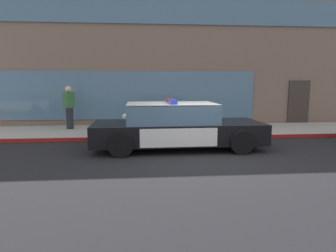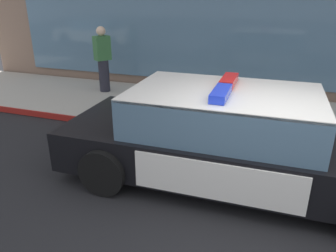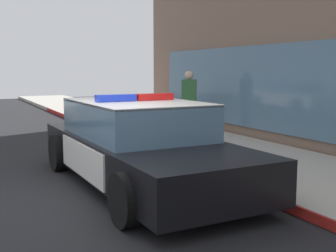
# 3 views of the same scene
# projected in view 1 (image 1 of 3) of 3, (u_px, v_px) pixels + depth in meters

# --- Properties ---
(ground) EXTENTS (48.00, 48.00, 0.00)m
(ground) POSITION_uv_depth(u_px,v_px,m) (203.00, 154.00, 8.04)
(ground) COLOR black
(sidewalk) EXTENTS (48.00, 2.95, 0.15)m
(sidewalk) POSITION_uv_depth(u_px,v_px,m) (185.00, 131.00, 11.50)
(sidewalk) COLOR #A39E93
(sidewalk) RESTS_ON ground
(curb_red_paint) EXTENTS (28.80, 0.04, 0.14)m
(curb_red_paint) POSITION_uv_depth(u_px,v_px,m) (191.00, 138.00, 10.03)
(curb_red_paint) COLOR maroon
(curb_red_paint) RESTS_ON ground
(storefront_building) EXTENTS (18.42, 8.62, 6.98)m
(storefront_building) POSITION_uv_depth(u_px,v_px,m) (171.00, 57.00, 16.70)
(storefront_building) COLOR #7A6051
(storefront_building) RESTS_ON ground
(police_cruiser) EXTENTS (5.10, 2.21, 1.49)m
(police_cruiser) POSITION_uv_depth(u_px,v_px,m) (176.00, 126.00, 8.70)
(police_cruiser) COLOR black
(police_cruiser) RESTS_ON ground
(fire_hydrant) EXTENTS (0.34, 0.39, 0.73)m
(fire_hydrant) POSITION_uv_depth(u_px,v_px,m) (126.00, 124.00, 10.48)
(fire_hydrant) COLOR silver
(fire_hydrant) RESTS_ON sidewalk
(pedestrian_on_sidewalk) EXTENTS (0.44, 0.48, 1.71)m
(pedestrian_on_sidewalk) POSITION_uv_depth(u_px,v_px,m) (69.00, 107.00, 11.44)
(pedestrian_on_sidewalk) COLOR #23232D
(pedestrian_on_sidewalk) RESTS_ON sidewalk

